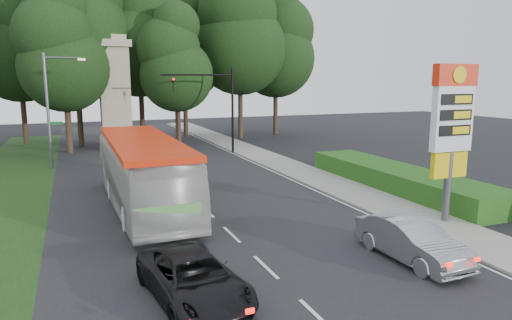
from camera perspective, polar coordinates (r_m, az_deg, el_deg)
name	(u,v)px	position (r m, az deg, el deg)	size (l,w,h in m)	color
ground	(272,273)	(15.25, 1.97, -13.99)	(120.00, 120.00, 0.00)	black
road_surface	(186,191)	(26.11, -8.80, -3.83)	(14.00, 80.00, 0.02)	black
sidewalk_right	(317,178)	(29.16, 7.68, -2.25)	(3.00, 80.00, 0.12)	gray
grass_verge_left	(9,183)	(31.57, -28.49, -2.54)	(5.00, 50.00, 0.02)	#193814
hedge	(398,178)	(27.50, 17.30, -2.21)	(3.00, 14.00, 1.20)	#1C4813
gas_station_pylon	(452,122)	(21.01, 23.32, 4.40)	(2.10, 0.45, 6.85)	#59595E
traffic_signal_mast	(217,98)	(38.47, -4.84, 7.69)	(6.10, 0.35, 7.20)	black
streetlight_signs	(51,106)	(34.80, -24.26, 6.22)	(2.75, 0.98, 8.00)	#59595E
monument	(115,92)	(42.90, -17.24, 8.09)	(3.00, 3.00, 10.05)	gray
tree_west_near	(17,39)	(50.05, -27.67, 13.26)	(8.40, 8.40, 16.50)	#2D2116
tree_center_left	(73,14)	(46.10, -21.92, 16.56)	(10.08, 10.08, 19.80)	#2D2116
tree_center_right	(138,30)	(48.43, -14.49, 15.40)	(9.24, 9.24, 18.15)	#2D2116
tree_east_near	(184,47)	(51.20, -9.02, 13.78)	(8.12, 8.12, 15.95)	#2D2116
tree_east_mid	(240,29)	(48.95, -2.02, 16.04)	(9.52, 9.52, 18.70)	#2D2116
tree_far_east	(276,42)	(52.58, 2.51, 14.52)	(8.68, 8.68, 17.05)	#2D2116
tree_monument_left	(63,49)	(41.80, -22.98, 12.63)	(7.28, 7.28, 14.30)	#2D2116
tree_monument_right	(176,60)	(43.25, -9.95, 12.25)	(6.72, 6.72, 13.20)	#2D2116
transit_bus	(143,174)	(22.72, -13.95, -1.67)	(2.89, 12.35, 3.44)	beige
sedan_silver	(411,240)	(16.88, 18.83, -9.44)	(1.56, 4.48, 1.48)	#9EA2A6
suv_charcoal	(193,278)	(13.43, -7.84, -14.44)	(2.21, 4.79, 1.33)	black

